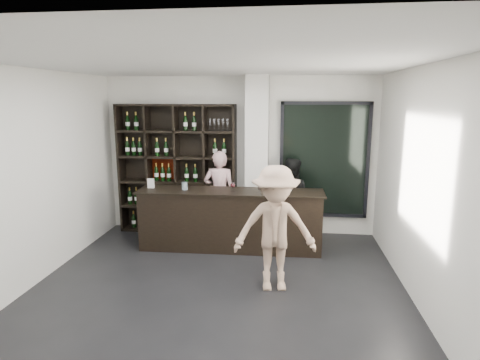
# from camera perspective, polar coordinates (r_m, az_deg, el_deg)

# --- Properties ---
(floor) EXTENTS (5.00, 5.50, 0.01)m
(floor) POSITION_cam_1_polar(r_m,az_deg,el_deg) (5.32, -3.74, -16.59)
(floor) COLOR black
(floor) RESTS_ON ground
(wine_shelf) EXTENTS (2.20, 0.35, 2.40)m
(wine_shelf) POSITION_cam_1_polar(r_m,az_deg,el_deg) (7.57, -8.92, 1.51)
(wine_shelf) COLOR black
(wine_shelf) RESTS_ON floor
(structural_column) EXTENTS (0.40, 0.40, 2.90)m
(structural_column) POSITION_cam_1_polar(r_m,az_deg,el_deg) (7.18, 2.44, 3.12)
(structural_column) COLOR silver
(structural_column) RESTS_ON floor
(glass_panel) EXTENTS (1.60, 0.08, 2.10)m
(glass_panel) POSITION_cam_1_polar(r_m,az_deg,el_deg) (7.41, 11.87, 2.76)
(glass_panel) COLOR black
(glass_panel) RESTS_ON floor
(tasting_counter) EXTENTS (3.07, 0.64, 1.01)m
(tasting_counter) POSITION_cam_1_polar(r_m,az_deg,el_deg) (6.73, -1.41, -5.69)
(tasting_counter) COLOR black
(tasting_counter) RESTS_ON floor
(taster_pink) EXTENTS (0.59, 0.40, 1.58)m
(taster_pink) POSITION_cam_1_polar(r_m,az_deg,el_deg) (7.32, -2.93, -1.97)
(taster_pink) COLOR #CE9FA3
(taster_pink) RESTS_ON floor
(taster_black) EXTENTS (0.77, 0.64, 1.47)m
(taster_black) POSITION_cam_1_polar(r_m,az_deg,el_deg) (7.23, 7.10, -2.67)
(taster_black) COLOR black
(taster_black) RESTS_ON floor
(customer) EXTENTS (1.15, 0.76, 1.67)m
(customer) POSITION_cam_1_polar(r_m,az_deg,el_deg) (5.28, 5.02, -6.90)
(customer) COLOR tan
(customer) RESTS_ON floor
(wine_glass) EXTENTS (0.08, 0.08, 0.18)m
(wine_glass) POSITION_cam_1_polar(r_m,az_deg,el_deg) (6.50, -1.00, -0.91)
(wine_glass) COLOR white
(wine_glass) RESTS_ON tasting_counter
(spit_cup) EXTENTS (0.12, 0.12, 0.13)m
(spit_cup) POSITION_cam_1_polar(r_m,az_deg,el_deg) (6.71, -7.89, -0.84)
(spit_cup) COLOR silver
(spit_cup) RESTS_ON tasting_counter
(napkin_stack) EXTENTS (0.13, 0.13, 0.02)m
(napkin_stack) POSITION_cam_1_polar(r_m,az_deg,el_deg) (6.61, 6.79, -1.50)
(napkin_stack) COLOR white
(napkin_stack) RESTS_ON tasting_counter
(card_stand) EXTENTS (0.11, 0.06, 0.16)m
(card_stand) POSITION_cam_1_polar(r_m,az_deg,el_deg) (6.95, -12.56, -0.45)
(card_stand) COLOR white
(card_stand) RESTS_ON tasting_counter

